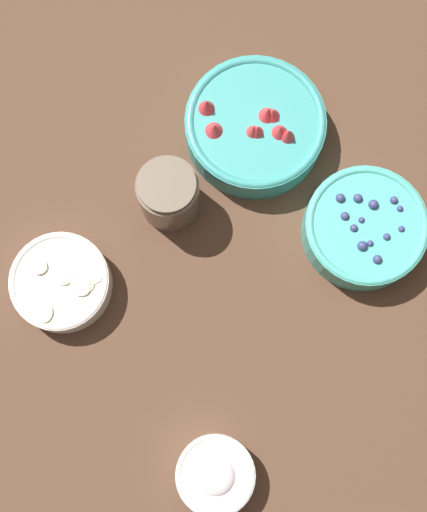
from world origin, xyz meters
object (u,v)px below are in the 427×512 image
object	(u,v)px
bowl_strawberries	(255,126)
bowl_bananas	(61,283)
bowl_cream	(215,475)
jar_chocolate	(169,195)
bowl_blueberries	(365,228)

from	to	relation	value
bowl_strawberries	bowl_bananas	bearing A→B (deg)	176.19
bowl_cream	bowl_bananas	bearing A→B (deg)	86.01
bowl_bananas	jar_chocolate	world-z (taller)	jar_chocolate
bowl_cream	jar_chocolate	xyz separation A→B (m)	(0.24, 0.35, 0.02)
bowl_blueberries	bowl_cream	world-z (taller)	bowl_blueberries
bowl_bananas	bowl_cream	distance (m)	0.37
bowl_blueberries	bowl_cream	distance (m)	0.43
bowl_blueberries	jar_chocolate	world-z (taller)	jar_chocolate
bowl_strawberries	bowl_blueberries	size ratio (longest dim) A/B	1.18
bowl_strawberries	bowl_bananas	xyz separation A→B (m)	(-0.39, 0.03, -0.01)
bowl_strawberries	bowl_blueberries	bearing A→B (deg)	-88.66
bowl_strawberries	bowl_blueberries	distance (m)	0.24
bowl_strawberries	jar_chocolate	world-z (taller)	jar_chocolate
jar_chocolate	bowl_blueberries	bearing A→B (deg)	-53.19
bowl_cream	jar_chocolate	size ratio (longest dim) A/B	1.11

